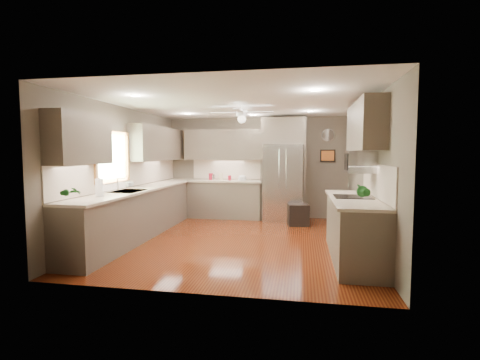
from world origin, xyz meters
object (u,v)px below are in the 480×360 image
(paper_towel, at_px, (99,188))
(canister_a, at_px, (211,177))
(soap_bottle, at_px, (130,184))
(stool, at_px, (298,215))
(potted_plant_left, at_px, (71,192))
(microwave, at_px, (360,162))
(refrigerator, at_px, (284,171))
(canister_b, at_px, (213,177))
(canister_c, at_px, (221,176))
(bowl, at_px, (242,179))
(canister_d, at_px, (230,178))
(potted_plant_right, at_px, (362,191))

(paper_towel, bearing_deg, canister_a, 76.64)
(soap_bottle, height_order, stool, soap_bottle)
(potted_plant_left, relative_size, microwave, 0.54)
(refrigerator, xyz_separation_m, stool, (0.36, -0.58, -0.95))
(microwave, relative_size, stool, 1.08)
(canister_b, relative_size, paper_towel, 0.47)
(canister_b, xyz_separation_m, canister_c, (0.19, -0.02, 0.02))
(bowl, bearing_deg, canister_d, 177.43)
(canister_c, distance_m, refrigerator, 1.57)
(canister_d, relative_size, bowl, 0.59)
(canister_d, xyz_separation_m, potted_plant_right, (2.56, -3.63, 0.11))
(canister_d, height_order, microwave, microwave)
(canister_c, xyz_separation_m, canister_d, (0.23, -0.02, -0.03))
(canister_c, height_order, canister_d, canister_c)
(canister_d, bearing_deg, canister_a, 174.05)
(potted_plant_right, distance_m, stool, 3.26)
(canister_b, xyz_separation_m, microwave, (3.08, -2.78, 0.47))
(refrigerator, bearing_deg, stool, -57.88)
(paper_towel, bearing_deg, refrigerator, 52.51)
(potted_plant_left, distance_m, microwave, 4.26)
(potted_plant_right, height_order, stool, potted_plant_right)
(canister_d, xyz_separation_m, potted_plant_left, (-1.32, -4.21, 0.09))
(canister_c, bearing_deg, canister_d, -4.31)
(canister_d, xyz_separation_m, soap_bottle, (-1.42, -2.38, 0.03))
(refrigerator, distance_m, microwave, 3.03)
(canister_d, relative_size, microwave, 0.22)
(canister_c, bearing_deg, soap_bottle, -116.43)
(canister_c, relative_size, paper_towel, 0.59)
(canister_a, height_order, microwave, microwave)
(canister_d, height_order, refrigerator, refrigerator)
(canister_a, xyz_separation_m, potted_plant_right, (3.05, -3.68, 0.09))
(canister_d, height_order, bowl, canister_d)
(canister_b, relative_size, canister_c, 0.80)
(stool, bearing_deg, bowl, 156.60)
(soap_bottle, distance_m, bowl, 2.94)
(canister_d, bearing_deg, refrigerator, -1.37)
(microwave, distance_m, stool, 2.65)
(potted_plant_right, bearing_deg, stool, 105.88)
(canister_c, relative_size, potted_plant_left, 0.58)
(potted_plant_left, bearing_deg, canister_d, 72.65)
(microwave, bearing_deg, canister_d, 134.15)
(paper_towel, bearing_deg, microwave, 10.98)
(canister_d, distance_m, potted_plant_left, 4.41)
(soap_bottle, bearing_deg, paper_towel, -85.73)
(potted_plant_right, relative_size, bowl, 1.68)
(canister_d, height_order, potted_plant_right, potted_plant_right)
(canister_b, xyz_separation_m, canister_d, (0.42, -0.04, -0.01))
(canister_d, height_order, stool, canister_d)
(potted_plant_left, bearing_deg, canister_c, 75.60)
(canister_a, relative_size, bowl, 0.84)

